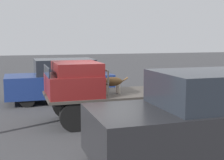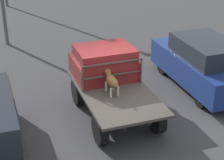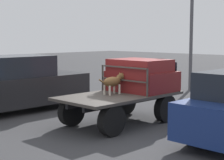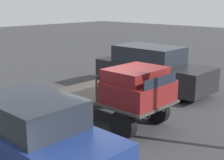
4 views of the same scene
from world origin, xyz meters
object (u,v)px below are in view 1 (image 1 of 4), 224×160
dog (110,81)px  parked_sedan (61,80)px  parked_pickup_far (214,118)px  flatbed_truck (106,101)px

dog → parked_sedan: (1.01, -3.66, -0.40)m
parked_sedan → parked_pickup_far: (-2.16, 7.36, 0.08)m
parked_sedan → parked_pickup_far: bearing=97.8°
dog → parked_pickup_far: 3.89m
dog → parked_pickup_far: parked_pickup_far is taller
parked_pickup_far → dog: bearing=-76.9°
dog → flatbed_truck: bearing=-70.8°
flatbed_truck → parked_sedan: bearing=-75.4°
flatbed_truck → dog: (-0.10, 0.14, 0.64)m
parked_pickup_far → parked_sedan: bearing=-77.7°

